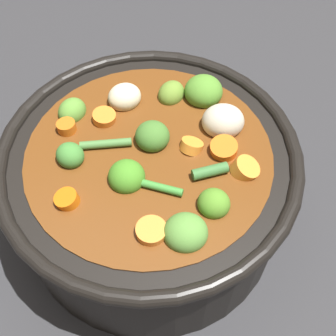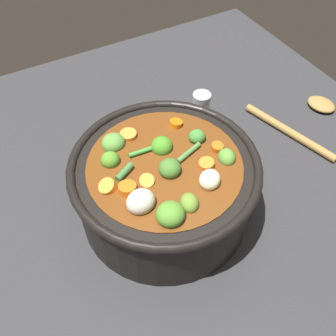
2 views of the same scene
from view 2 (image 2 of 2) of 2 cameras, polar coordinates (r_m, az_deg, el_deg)
ground_plane at (r=0.70m, az=-0.44°, el=-6.14°), size 1.10×1.10×0.00m
cooking_pot at (r=0.64m, az=-0.49°, el=-2.72°), size 0.31×0.31×0.15m
wooden_spoon at (r=0.90m, az=19.82°, el=7.07°), size 0.19×0.22×0.02m
salt_shaker at (r=0.83m, az=4.92°, el=8.85°), size 0.04×0.04×0.08m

